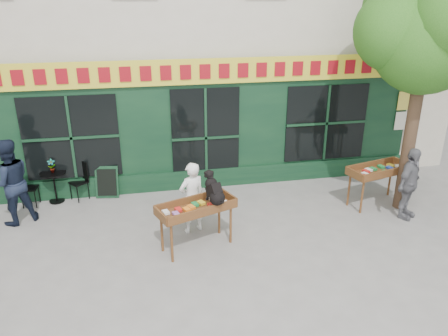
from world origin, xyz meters
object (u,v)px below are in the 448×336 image
(woman, at_px, (192,198))
(bistro_table, at_px, (54,181))
(book_cart_center, at_px, (196,210))
(dog, at_px, (214,187))
(man_left, at_px, (10,182))
(man_right, at_px, (409,184))
(book_cart_right, at_px, (379,172))

(woman, xyz_separation_m, bistro_table, (-3.06, 2.04, -0.23))
(book_cart_center, height_order, dog, dog)
(dog, relative_size, man_left, 0.31)
(dog, xyz_separation_m, man_left, (-4.11, 1.84, -0.33))
(book_cart_center, distance_m, man_right, 4.77)
(bistro_table, bearing_deg, book_cart_center, -41.28)
(dog, distance_m, man_right, 4.45)
(book_cart_right, bearing_deg, book_cart_center, 178.80)
(book_cart_center, height_order, book_cart_right, same)
(book_cart_center, height_order, man_right, man_right)
(book_cart_center, xyz_separation_m, bistro_table, (-3.06, 2.69, -0.28))
(man_right, relative_size, bistro_table, 2.16)
(man_right, distance_m, bistro_table, 8.18)
(book_cart_center, relative_size, book_cart_right, 1.01)
(man_right, relative_size, man_left, 0.86)
(dog, xyz_separation_m, book_cart_right, (4.11, 1.12, -0.47))
(woman, bearing_deg, dog, 95.80)
(dog, height_order, man_right, man_right)
(dog, distance_m, man_left, 4.52)
(dog, distance_m, book_cart_right, 4.29)
(man_right, bearing_deg, woman, 141.34)
(book_cart_right, bearing_deg, man_right, -82.87)
(man_left, bearing_deg, bistro_table, -156.96)
(book_cart_right, distance_m, man_right, 0.81)
(dog, xyz_separation_m, bistro_table, (-3.41, 2.74, -0.75))
(woman, bearing_deg, man_left, -37.60)
(book_cart_right, xyz_separation_m, man_right, (0.30, -0.75, -0.00))
(man_right, bearing_deg, book_cart_right, 77.13)
(book_cart_center, bearing_deg, man_left, 133.81)
(book_cart_right, xyz_separation_m, man_left, (-8.22, 0.72, 0.13))
(book_cart_center, xyz_separation_m, book_cart_right, (4.46, 1.07, 0.00))
(bistro_table, bearing_deg, woman, -33.65)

